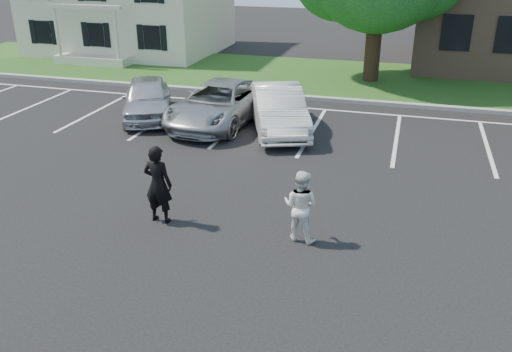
{
  "coord_description": "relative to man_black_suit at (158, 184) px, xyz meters",
  "views": [
    {
      "loc": [
        3.0,
        -9.44,
        5.95
      ],
      "look_at": [
        0.0,
        1.0,
        1.25
      ],
      "focal_mm": 38.0,
      "sensor_mm": 36.0,
      "label": 1
    }
  ],
  "objects": [
    {
      "name": "curb",
      "position": [
        2.21,
        11.34,
        -0.85
      ],
      "size": [
        40.0,
        0.3,
        0.15
      ],
      "primitive_type": "cube",
      "color": "gray",
      "rests_on": "ground"
    },
    {
      "name": "man_white_shirt",
      "position": [
        3.27,
        0.06,
        -0.12
      ],
      "size": [
        0.88,
        0.75,
        1.6
      ],
      "primitive_type": "imported",
      "rotation": [
        0.0,
        0.0,
        2.94
      ],
      "color": "silver",
      "rests_on": "ground"
    },
    {
      "name": "car_silver_minivan",
      "position": [
        -1.15,
        7.33,
        -0.2
      ],
      "size": [
        2.85,
        5.41,
        1.45
      ],
      "primitive_type": "imported",
      "rotation": [
        0.0,
        0.0,
        -0.09
      ],
      "color": "#9C9EA3",
      "rests_on": "ground"
    },
    {
      "name": "stall_lines",
      "position": [
        3.61,
        8.29,
        -0.92
      ],
      "size": [
        34.0,
        5.36,
        0.01
      ],
      "color": "silver",
      "rests_on": "ground"
    },
    {
      "name": "man_black_suit",
      "position": [
        0.0,
        0.0,
        0.0
      ],
      "size": [
        0.69,
        0.47,
        1.85
      ],
      "primitive_type": "imported",
      "rotation": [
        0.0,
        0.0,
        3.09
      ],
      "color": "black",
      "rests_on": "ground"
    },
    {
      "name": "car_silver_west",
      "position": [
        -3.94,
        7.32,
        -0.21
      ],
      "size": [
        3.3,
        4.53,
        1.43
      ],
      "primitive_type": "imported",
      "rotation": [
        0.0,
        0.0,
        0.43
      ],
      "color": "silver",
      "rests_on": "ground"
    },
    {
      "name": "grass_strip",
      "position": [
        2.21,
        15.34,
        -0.88
      ],
      "size": [
        44.0,
        8.0,
        0.08
      ],
      "primitive_type": "cube",
      "color": "#1A4114",
      "rests_on": "ground"
    },
    {
      "name": "car_white_sedan",
      "position": [
        1.05,
        7.13,
        -0.17
      ],
      "size": [
        3.15,
        4.84,
        1.51
      ],
      "primitive_type": "imported",
      "rotation": [
        0.0,
        0.0,
        0.37
      ],
      "color": "silver",
      "rests_on": "ground"
    },
    {
      "name": "ground_plane",
      "position": [
        2.21,
        -0.66,
        -0.92
      ],
      "size": [
        90.0,
        90.0,
        0.0
      ],
      "primitive_type": "plane",
      "color": "black",
      "rests_on": "ground"
    }
  ]
}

